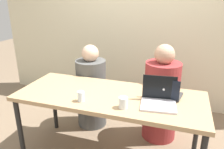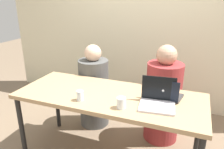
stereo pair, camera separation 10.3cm
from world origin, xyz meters
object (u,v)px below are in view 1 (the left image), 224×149
at_px(person_on_left, 91,91).
at_px(laptop_back_right, 166,92).
at_px(person_on_right, 161,98).
at_px(laptop_front_right, 159,99).
at_px(water_glass_right, 123,103).
at_px(water_glass_left, 81,97).

height_order(person_on_left, laptop_back_right, person_on_left).
xyz_separation_m(person_on_right, laptop_front_right, (0.03, -0.62, 0.29)).
bearing_deg(person_on_left, laptop_front_right, 135.23).
relative_size(person_on_left, laptop_back_right, 3.48).
relative_size(laptop_front_right, water_glass_right, 3.36).
height_order(person_on_right, laptop_front_right, person_on_right).
bearing_deg(laptop_front_right, laptop_back_right, 69.21).
bearing_deg(person_on_right, laptop_front_right, 76.96).
bearing_deg(water_glass_right, person_on_right, 72.40).
relative_size(person_on_right, laptop_front_right, 3.56).
xyz_separation_m(person_on_left, person_on_right, (0.89, 0.00, 0.03)).
distance_m(person_on_left, laptop_back_right, 1.11).
distance_m(water_glass_left, water_glass_right, 0.40).
distance_m(laptop_back_right, water_glass_right, 0.46).
distance_m(person_on_right, laptop_front_right, 0.68).
xyz_separation_m(person_on_right, laptop_back_right, (0.07, -0.45, 0.28)).
height_order(water_glass_left, water_glass_right, water_glass_right).
bearing_deg(laptop_back_right, person_on_left, -14.59).
distance_m(laptop_back_right, water_glass_left, 0.79).
height_order(laptop_back_right, water_glass_right, laptop_back_right).
relative_size(laptop_back_right, water_glass_left, 3.34).
distance_m(laptop_back_right, laptop_front_right, 0.18).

